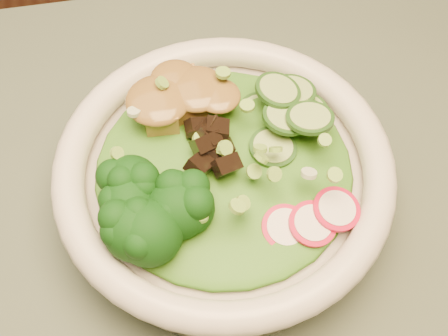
{
  "coord_description": "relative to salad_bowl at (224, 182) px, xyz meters",
  "views": [
    {
      "loc": [
        0.12,
        -0.07,
        1.17
      ],
      "look_at": [
        0.16,
        0.16,
        0.8
      ],
      "focal_mm": 50.0,
      "sensor_mm": 36.0,
      "label": 1
    }
  ],
  "objects": [
    {
      "name": "salad_bowl",
      "position": [
        0.0,
        0.0,
        0.0
      ],
      "size": [
        0.24,
        0.24,
        0.06
      ],
      "rotation": [
        0.0,
        0.0,
        0.27
      ],
      "color": "silver",
      "rests_on": "dining_table"
    },
    {
      "name": "scallion_garnish",
      "position": [
        0.0,
        -0.0,
        0.04
      ],
      "size": [
        0.17,
        0.17,
        0.02
      ],
      "primitive_type": null,
      "color": "#79AE3D",
      "rests_on": "salad_bowl"
    },
    {
      "name": "tofu_cubes",
      "position": [
        -0.03,
        0.05,
        0.03
      ],
      "size": [
        0.09,
        0.07,
        0.03
      ],
      "primitive_type": null,
      "rotation": [
        0.0,
        0.0,
        0.27
      ],
      "color": "#A36E36",
      "rests_on": "salad_bowl"
    },
    {
      "name": "cucumber_slices",
      "position": [
        0.05,
        0.03,
        0.03
      ],
      "size": [
        0.08,
        0.08,
        0.03
      ],
      "primitive_type": null,
      "rotation": [
        0.0,
        0.0,
        0.27
      ],
      "color": "#9EC16B",
      "rests_on": "salad_bowl"
    },
    {
      "name": "mushroom_heap",
      "position": [
        -0.01,
        0.01,
        0.03
      ],
      "size": [
        0.08,
        0.08,
        0.04
      ],
      "primitive_type": null,
      "rotation": [
        0.0,
        0.0,
        0.27
      ],
      "color": "black",
      "rests_on": "salad_bowl"
    },
    {
      "name": "lettuce_bed",
      "position": [
        0.0,
        -0.0,
        0.02
      ],
      "size": [
        0.18,
        0.18,
        0.02
      ],
      "primitive_type": "ellipsoid",
      "color": "#275512",
      "rests_on": "salad_bowl"
    },
    {
      "name": "peanut_sauce",
      "position": [
        -0.03,
        0.05,
        0.04
      ],
      "size": [
        0.06,
        0.05,
        0.01
      ],
      "primitive_type": "ellipsoid",
      "color": "brown",
      "rests_on": "tofu_cubes"
    },
    {
      "name": "broccoli_florets",
      "position": [
        -0.05,
        -0.03,
        0.03
      ],
      "size": [
        0.08,
        0.08,
        0.04
      ],
      "primitive_type": null,
      "rotation": [
        0.0,
        0.0,
        0.27
      ],
      "color": "black",
      "rests_on": "salad_bowl"
    },
    {
      "name": "radish_slices",
      "position": [
        0.03,
        -0.05,
        0.02
      ],
      "size": [
        0.1,
        0.06,
        0.02
      ],
      "primitive_type": null,
      "rotation": [
        0.0,
        0.0,
        0.27
      ],
      "color": "#B90E32",
      "rests_on": "salad_bowl"
    }
  ]
}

